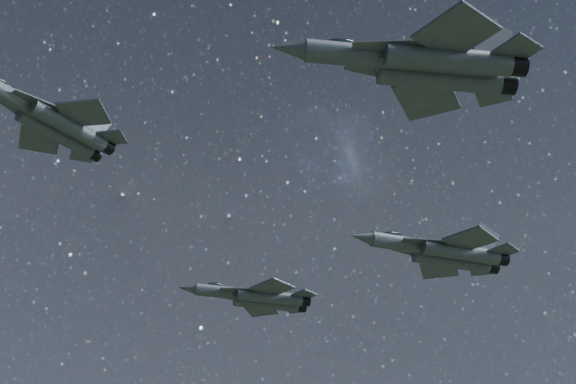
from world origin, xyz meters
name	(u,v)px	position (x,y,z in m)	size (l,w,h in m)	color
jet_lead	(51,120)	(-22.10, -1.86, 147.47)	(14.76, 9.66, 3.81)	#394048
jet_left	(257,297)	(7.93, 24.92, 148.35)	(16.48, 11.33, 4.14)	#394048
jet_right	(423,64)	(1.87, -20.32, 148.13)	(20.22, 13.61, 5.10)	#394048
jet_slot	(443,252)	(20.35, 4.48, 147.60)	(18.26, 12.74, 4.60)	#394048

